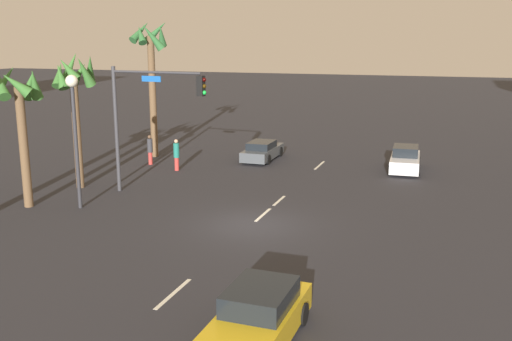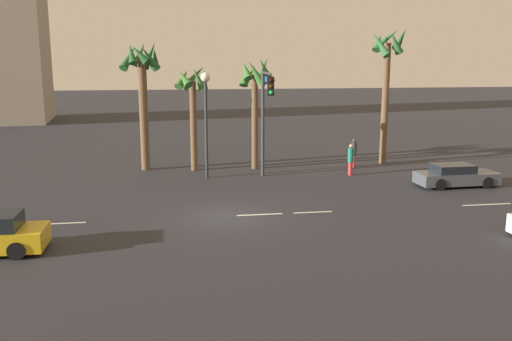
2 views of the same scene
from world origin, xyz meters
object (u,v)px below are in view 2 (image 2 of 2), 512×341
object	(u,v)px
palm_tree_2	(256,85)
palm_tree_0	(387,67)
pedestrian_1	(354,152)
streetlamp	(206,105)
pedestrian_0	(351,159)
palm_tree_1	(193,93)
car_0	(456,176)
palm_tree_3	(143,78)
traffic_signal	(265,106)

from	to	relation	value
palm_tree_2	palm_tree_0	bearing A→B (deg)	2.68
pedestrian_1	streetlamp	bearing A→B (deg)	-169.96
pedestrian_0	palm_tree_2	size ratio (longest dim) A/B	0.27
pedestrian_0	palm_tree_1	world-z (taller)	palm_tree_1
car_0	palm_tree_3	bearing A→B (deg)	155.86
pedestrian_0	streetlamp	bearing A→B (deg)	175.67
palm_tree_3	streetlamp	bearing A→B (deg)	-40.79
streetlamp	pedestrian_0	xyz separation A→B (m)	(8.70, -0.66, -3.33)
car_0	pedestrian_1	size ratio (longest dim) A/B	2.39
pedestrian_1	palm_tree_3	size ratio (longest dim) A/B	0.23
traffic_signal	palm_tree_0	bearing A→B (deg)	26.83
pedestrian_0	traffic_signal	bearing A→B (deg)	-168.47
pedestrian_0	palm_tree_0	xyz separation A→B (m)	(3.45, 3.40, 5.47)
palm_tree_3	pedestrian_0	bearing A→B (deg)	-17.18
streetlamp	car_0	bearing A→B (deg)	-18.54
traffic_signal	pedestrian_1	size ratio (longest dim) A/B	3.43
palm_tree_1	palm_tree_3	world-z (taller)	palm_tree_3
palm_tree_2	pedestrian_0	bearing A→B (deg)	-29.14
car_0	pedestrian_1	bearing A→B (deg)	121.08
pedestrian_1	palm_tree_1	bearing A→B (deg)	175.54
pedestrian_1	palm_tree_3	xyz separation A→B (m)	(-13.39, 1.44, 4.79)
streetlamp	palm_tree_2	distance (m)	4.20
streetlamp	palm_tree_1	xyz separation A→B (m)	(-0.61, 2.53, 0.56)
palm_tree_0	palm_tree_3	size ratio (longest dim) A/B	1.12
car_0	palm_tree_2	distance (m)	13.16
palm_tree_1	palm_tree_2	world-z (taller)	palm_tree_2
car_0	palm_tree_0	size ratio (longest dim) A/B	0.49
palm_tree_2	palm_tree_3	world-z (taller)	palm_tree_3
streetlamp	palm_tree_0	xyz separation A→B (m)	(12.15, 2.75, 2.14)
palm_tree_3	pedestrian_1	bearing A→B (deg)	-6.15
palm_tree_0	palm_tree_1	bearing A→B (deg)	-179.02
palm_tree_1	palm_tree_3	bearing A→B (deg)	168.20
traffic_signal	palm_tree_2	distance (m)	4.23
car_0	palm_tree_3	distance (m)	19.51
pedestrian_1	car_0	bearing A→B (deg)	-58.92
palm_tree_3	palm_tree_2	bearing A→B (deg)	-6.78
car_0	palm_tree_2	bearing A→B (deg)	145.97
palm_tree_0	palm_tree_3	bearing A→B (deg)	178.48
traffic_signal	palm_tree_1	xyz separation A→B (m)	(-3.82, 4.31, 0.52)
palm_tree_0	palm_tree_2	xyz separation A→B (m)	(-8.82, -0.41, -1.10)
traffic_signal	palm_tree_0	xyz separation A→B (m)	(8.94, 4.52, 2.10)
car_0	palm_tree_2	world-z (taller)	palm_tree_2
pedestrian_1	palm_tree_3	distance (m)	14.30
pedestrian_0	palm_tree_1	bearing A→B (deg)	161.12
traffic_signal	palm_tree_2	world-z (taller)	palm_tree_2
streetlamp	palm_tree_0	distance (m)	12.64
traffic_signal	pedestrian_0	xyz separation A→B (m)	(5.49, 1.12, -3.37)
palm_tree_3	palm_tree_1	bearing A→B (deg)	-11.80
traffic_signal	palm_tree_3	size ratio (longest dim) A/B	0.79
traffic_signal	palm_tree_1	bearing A→B (deg)	131.60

